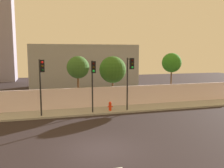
% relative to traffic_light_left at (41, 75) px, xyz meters
% --- Properties ---
extents(ground_plane, '(80.00, 80.00, 0.00)m').
position_rel_traffic_light_left_xyz_m(ground_plane, '(2.85, -6.94, -3.39)').
color(ground_plane, black).
extents(sidewalk, '(36.00, 2.40, 0.15)m').
position_rel_traffic_light_left_xyz_m(sidewalk, '(2.85, 1.26, -3.31)').
color(sidewalk, '#9E9E9E').
rests_on(sidewalk, ground).
extents(perimeter_wall, '(36.00, 0.18, 1.80)m').
position_rel_traffic_light_left_xyz_m(perimeter_wall, '(2.85, 2.55, -2.34)').
color(perimeter_wall, silver).
rests_on(perimeter_wall, sidewalk).
extents(traffic_light_left, '(0.42, 1.35, 4.42)m').
position_rel_traffic_light_left_xyz_m(traffic_light_left, '(0.00, 0.00, 0.00)').
color(traffic_light_left, black).
rests_on(traffic_light_left, sidewalk).
extents(traffic_light_center, '(0.41, 1.61, 4.29)m').
position_rel_traffic_light_left_xyz_m(traffic_light_center, '(3.91, -0.15, -0.08)').
color(traffic_light_center, black).
rests_on(traffic_light_center, sidewalk).
extents(traffic_light_right, '(0.34, 1.28, 4.50)m').
position_rel_traffic_light_left_xyz_m(traffic_light_right, '(7.06, 0.04, 0.05)').
color(traffic_light_right, black).
rests_on(traffic_light_right, sidewalk).
extents(fire_hydrant, '(0.44, 0.26, 0.78)m').
position_rel_traffic_light_left_xyz_m(fire_hydrant, '(5.56, 0.77, -2.82)').
color(fire_hydrant, red).
rests_on(fire_hydrant, sidewalk).
extents(roadside_tree_midleft, '(2.07, 2.07, 4.77)m').
position_rel_traffic_light_left_xyz_m(roadside_tree_midleft, '(3.25, 3.52, 0.32)').
color(roadside_tree_midleft, brown).
rests_on(roadside_tree_midleft, ground).
extents(roadside_tree_midright, '(2.57, 2.57, 4.74)m').
position_rel_traffic_light_left_xyz_m(roadside_tree_midright, '(6.58, 3.52, 0.06)').
color(roadside_tree_midright, brown).
rests_on(roadside_tree_midright, ground).
extents(roadside_tree_rightmost, '(1.99, 1.99, 5.04)m').
position_rel_traffic_light_left_xyz_m(roadside_tree_rightmost, '(12.88, 3.52, 0.64)').
color(roadside_tree_rightmost, brown).
rests_on(roadside_tree_rightmost, ground).
extents(low_building_distant, '(15.00, 6.00, 6.16)m').
position_rel_traffic_light_left_xyz_m(low_building_distant, '(5.83, 16.55, -0.31)').
color(low_building_distant, gray).
rests_on(low_building_distant, ground).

